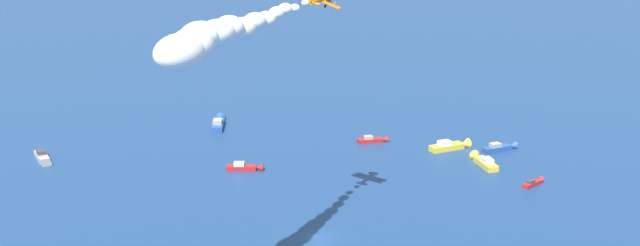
{
  "coord_description": "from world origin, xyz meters",
  "views": [
    {
      "loc": [
        6.25,
        -135.79,
        64.09
      ],
      "look_at": [
        0.0,
        0.0,
        20.57
      ],
      "focal_mm": 48.87,
      "sensor_mm": 36.0,
      "label": 1
    }
  ],
  "objects_px": {
    "motorboat_outer_ring_c": "(501,147)",
    "motorboat_outer_ring_a": "(452,146)",
    "motorboat_far_stbd": "(43,158)",
    "motorboat_inshore": "(246,167)",
    "motorboat_outer_ring_b": "(534,183)",
    "motorboat_ahead": "(219,123)",
    "motorboat_near_centre": "(483,161)",
    "motorboat_far_port": "(374,140)"
  },
  "relations": [
    {
      "from": "motorboat_outer_ring_c",
      "to": "motorboat_outer_ring_a",
      "type": "bearing_deg",
      "value": 178.51
    },
    {
      "from": "motorboat_far_stbd",
      "to": "motorboat_inshore",
      "type": "bearing_deg",
      "value": -4.54
    },
    {
      "from": "motorboat_outer_ring_a",
      "to": "motorboat_outer_ring_b",
      "type": "xyz_separation_m",
      "value": [
        14.14,
        -20.61,
        -0.31
      ]
    },
    {
      "from": "motorboat_ahead",
      "to": "motorboat_outer_ring_c",
      "type": "xyz_separation_m",
      "value": [
        64.88,
        -14.25,
        -0.14
      ]
    },
    {
      "from": "motorboat_outer_ring_c",
      "to": "motorboat_outer_ring_b",
      "type": "bearing_deg",
      "value": -80.74
    },
    {
      "from": "motorboat_outer_ring_a",
      "to": "motorboat_near_centre",
      "type": "bearing_deg",
      "value": -59.41
    },
    {
      "from": "motorboat_near_centre",
      "to": "motorboat_outer_ring_a",
      "type": "xyz_separation_m",
      "value": [
        -5.63,
        9.53,
        0.04
      ]
    },
    {
      "from": "motorboat_inshore",
      "to": "motorboat_outer_ring_b",
      "type": "xyz_separation_m",
      "value": [
        57.81,
        -5.51,
        -0.15
      ]
    },
    {
      "from": "motorboat_outer_ring_a",
      "to": "motorboat_outer_ring_c",
      "type": "height_order",
      "value": "motorboat_outer_ring_a"
    },
    {
      "from": "motorboat_outer_ring_c",
      "to": "motorboat_inshore",
      "type": "bearing_deg",
      "value": -164.78
    },
    {
      "from": "motorboat_inshore",
      "to": "motorboat_outer_ring_c",
      "type": "xyz_separation_m",
      "value": [
        54.49,
        14.83,
        0.05
      ]
    },
    {
      "from": "motorboat_near_centre",
      "to": "motorboat_far_stbd",
      "type": "xyz_separation_m",
      "value": [
        -93.26,
        -2.09,
        -0.06
      ]
    },
    {
      "from": "motorboat_ahead",
      "to": "motorboat_outer_ring_b",
      "type": "xyz_separation_m",
      "value": [
        68.2,
        -34.58,
        -0.35
      ]
    },
    {
      "from": "motorboat_near_centre",
      "to": "motorboat_far_port",
      "type": "height_order",
      "value": "motorboat_near_centre"
    },
    {
      "from": "motorboat_near_centre",
      "to": "motorboat_outer_ring_b",
      "type": "relative_size",
      "value": 1.88
    },
    {
      "from": "motorboat_ahead",
      "to": "motorboat_outer_ring_a",
      "type": "height_order",
      "value": "motorboat_ahead"
    },
    {
      "from": "motorboat_inshore",
      "to": "motorboat_outer_ring_a",
      "type": "height_order",
      "value": "motorboat_outer_ring_a"
    },
    {
      "from": "motorboat_near_centre",
      "to": "motorboat_far_port",
      "type": "relative_size",
      "value": 1.32
    },
    {
      "from": "motorboat_far_stbd",
      "to": "motorboat_ahead",
      "type": "xyz_separation_m",
      "value": [
        33.57,
        25.58,
        0.13
      ]
    },
    {
      "from": "motorboat_far_stbd",
      "to": "motorboat_inshore",
      "type": "relative_size",
      "value": 1.09
    },
    {
      "from": "motorboat_inshore",
      "to": "motorboat_outer_ring_c",
      "type": "height_order",
      "value": "motorboat_outer_ring_c"
    },
    {
      "from": "motorboat_near_centre",
      "to": "motorboat_far_stbd",
      "type": "bearing_deg",
      "value": -178.72
    },
    {
      "from": "motorboat_inshore",
      "to": "motorboat_outer_ring_b",
      "type": "relative_size",
      "value": 1.52
    },
    {
      "from": "motorboat_near_centre",
      "to": "motorboat_inshore",
      "type": "xyz_separation_m",
      "value": [
        -49.3,
        -5.58,
        -0.12
      ]
    },
    {
      "from": "motorboat_outer_ring_b",
      "to": "motorboat_outer_ring_c",
      "type": "distance_m",
      "value": 20.6
    },
    {
      "from": "motorboat_far_stbd",
      "to": "motorboat_ahead",
      "type": "relative_size",
      "value": 0.81
    },
    {
      "from": "motorboat_near_centre",
      "to": "motorboat_outer_ring_b",
      "type": "distance_m",
      "value": 13.98
    },
    {
      "from": "motorboat_far_port",
      "to": "motorboat_ahead",
      "type": "xyz_separation_m",
      "value": [
        -36.99,
        10.03,
        0.25
      ]
    },
    {
      "from": "motorboat_inshore",
      "to": "motorboat_outer_ring_b",
      "type": "bearing_deg",
      "value": -5.44
    },
    {
      "from": "motorboat_inshore",
      "to": "motorboat_ahead",
      "type": "bearing_deg",
      "value": 109.66
    },
    {
      "from": "motorboat_near_centre",
      "to": "motorboat_outer_ring_c",
      "type": "xyz_separation_m",
      "value": [
        5.19,
        9.25,
        -0.07
      ]
    },
    {
      "from": "motorboat_near_centre",
      "to": "motorboat_outer_ring_b",
      "type": "xyz_separation_m",
      "value": [
        8.51,
        -11.08,
        -0.28
      ]
    },
    {
      "from": "motorboat_near_centre",
      "to": "motorboat_ahead",
      "type": "height_order",
      "value": "motorboat_ahead"
    },
    {
      "from": "motorboat_near_centre",
      "to": "motorboat_outer_ring_a",
      "type": "height_order",
      "value": "motorboat_outer_ring_a"
    },
    {
      "from": "motorboat_near_centre",
      "to": "motorboat_outer_ring_a",
      "type": "distance_m",
      "value": 11.07
    },
    {
      "from": "motorboat_far_stbd",
      "to": "motorboat_outer_ring_b",
      "type": "relative_size",
      "value": 1.66
    },
    {
      "from": "motorboat_far_stbd",
      "to": "motorboat_outer_ring_c",
      "type": "xyz_separation_m",
      "value": [
        98.45,
        11.33,
        -0.01
      ]
    },
    {
      "from": "motorboat_far_stbd",
      "to": "motorboat_outer_ring_c",
      "type": "height_order",
      "value": "motorboat_far_stbd"
    },
    {
      "from": "motorboat_far_stbd",
      "to": "motorboat_outer_ring_a",
      "type": "bearing_deg",
      "value": 7.55
    },
    {
      "from": "motorboat_near_centre",
      "to": "motorboat_outer_ring_b",
      "type": "height_order",
      "value": "motorboat_near_centre"
    },
    {
      "from": "motorboat_far_stbd",
      "to": "motorboat_outer_ring_b",
      "type": "height_order",
      "value": "motorboat_far_stbd"
    },
    {
      "from": "motorboat_far_stbd",
      "to": "motorboat_inshore",
      "type": "height_order",
      "value": "motorboat_far_stbd"
    }
  ]
}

